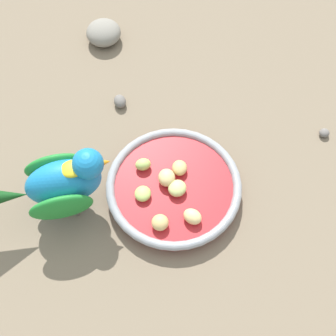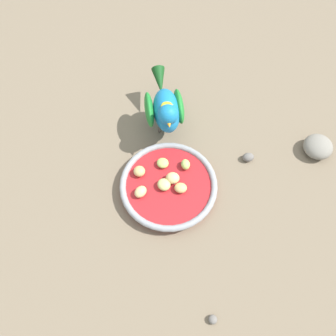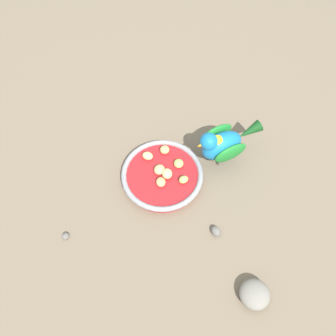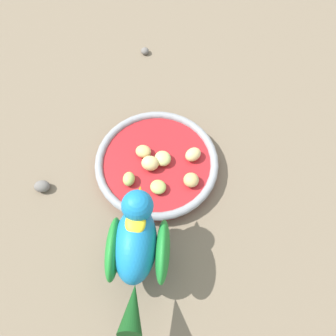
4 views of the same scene
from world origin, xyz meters
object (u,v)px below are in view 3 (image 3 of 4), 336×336
at_px(feeding_bowl, 162,175).
at_px(apple_piece_6, 165,150).
at_px(apple_piece_1, 183,180).
at_px(apple_piece_3, 161,182).
at_px(apple_piece_0, 159,170).
at_px(apple_piece_4, 148,156).
at_px(apple_piece_5, 179,163).
at_px(parrot, 222,143).
at_px(rock_large, 255,294).
at_px(pebble_1, 216,231).
at_px(pebble_0, 66,236).
at_px(apple_piece_2, 167,174).

xyz_separation_m(feeding_bowl, apple_piece_6, (-0.06, 0.03, 0.02)).
height_order(apple_piece_1, apple_piece_3, apple_piece_1).
distance_m(apple_piece_0, apple_piece_3, 0.04).
bearing_deg(apple_piece_4, apple_piece_5, 51.52).
bearing_deg(parrot, apple_piece_3, 3.28).
relative_size(apple_piece_5, rock_large, 0.40).
bearing_deg(feeding_bowl, apple_piece_3, -29.70).
xyz_separation_m(apple_piece_6, pebble_1, (0.25, 0.03, -0.02)).
height_order(feeding_bowl, pebble_0, feeding_bowl).
relative_size(apple_piece_4, parrot, 0.15).
bearing_deg(apple_piece_2, apple_piece_4, -160.77).
bearing_deg(apple_piece_6, apple_piece_4, -89.84).
bearing_deg(pebble_0, apple_piece_6, 111.07).
distance_m(apple_piece_0, parrot, 0.18).
relative_size(apple_piece_2, apple_piece_5, 1.11).
relative_size(apple_piece_3, parrot, 0.14).
height_order(apple_piece_3, apple_piece_4, apple_piece_4).
distance_m(apple_piece_0, apple_piece_6, 0.06).
bearing_deg(apple_piece_6, apple_piece_0, -35.54).
bearing_deg(rock_large, feeding_bowl, -169.24).
relative_size(apple_piece_0, apple_piece_1, 1.17).
relative_size(apple_piece_0, pebble_0, 1.71).
bearing_deg(pebble_1, apple_piece_1, -173.14).
xyz_separation_m(apple_piece_1, apple_piece_4, (-0.10, -0.06, 0.00)).
height_order(feeding_bowl, apple_piece_6, apple_piece_6).
distance_m(apple_piece_2, rock_large, 0.35).
height_order(apple_piece_0, parrot, parrot).
bearing_deg(rock_large, pebble_1, -177.27).
xyz_separation_m(apple_piece_0, parrot, (0.02, 0.17, 0.05)).
xyz_separation_m(rock_large, pebble_0, (-0.30, -0.35, -0.01)).
xyz_separation_m(apple_piece_3, pebble_0, (0.03, -0.26, -0.02)).
height_order(rock_large, pebble_0, rock_large).
xyz_separation_m(apple_piece_1, apple_piece_5, (-0.05, 0.01, -0.00)).
xyz_separation_m(feeding_bowl, pebble_0, (0.06, -0.28, -0.01)).
distance_m(apple_piece_5, pebble_1, 0.20).
relative_size(apple_piece_0, apple_piece_2, 0.99).
relative_size(apple_piece_2, pebble_1, 1.10).
relative_size(apple_piece_5, pebble_0, 1.56).
height_order(apple_piece_3, parrot, parrot).
bearing_deg(apple_piece_6, rock_large, 4.68).
distance_m(parrot, pebble_0, 0.45).
xyz_separation_m(apple_piece_2, apple_piece_4, (-0.07, -0.03, -0.00)).
xyz_separation_m(apple_piece_4, apple_piece_6, (-0.00, 0.05, 0.00)).
xyz_separation_m(apple_piece_5, pebble_1, (0.20, 0.01, -0.02)).
bearing_deg(apple_piece_1, rock_large, 4.71).
relative_size(apple_piece_3, apple_piece_5, 1.02).
bearing_deg(apple_piece_3, feeding_bowl, 150.30).
relative_size(apple_piece_0, parrot, 0.15).
relative_size(apple_piece_1, pebble_0, 1.46).
height_order(apple_piece_1, parrot, parrot).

